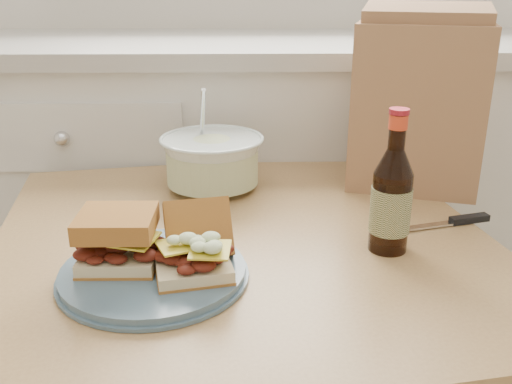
{
  "coord_description": "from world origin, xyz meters",
  "views": [
    {
      "loc": [
        -0.08,
        0.12,
        1.1
      ],
      "look_at": [
        -0.06,
        0.99,
        0.77
      ],
      "focal_mm": 40.0,
      "sensor_mm": 36.0,
      "label": 1
    }
  ],
  "objects_px": {
    "dining_table": "(243,288)",
    "beer_bottle": "(391,199)",
    "plate": "(154,273)",
    "paper_bag": "(418,108)",
    "coleslaw_bowl": "(212,163)"
  },
  "relations": [
    {
      "from": "dining_table",
      "to": "beer_bottle",
      "type": "distance_m",
      "value": 0.3
    },
    {
      "from": "beer_bottle",
      "to": "plate",
      "type": "bearing_deg",
      "value": -165.82
    },
    {
      "from": "paper_bag",
      "to": "dining_table",
      "type": "bearing_deg",
      "value": -128.05
    },
    {
      "from": "dining_table",
      "to": "paper_bag",
      "type": "relative_size",
      "value": 2.88
    },
    {
      "from": "dining_table",
      "to": "coleslaw_bowl",
      "type": "distance_m",
      "value": 0.29
    },
    {
      "from": "plate",
      "to": "dining_table",
      "type": "bearing_deg",
      "value": 47.26
    },
    {
      "from": "dining_table",
      "to": "plate",
      "type": "relative_size",
      "value": 3.54
    },
    {
      "from": "coleslaw_bowl",
      "to": "beer_bottle",
      "type": "height_order",
      "value": "beer_bottle"
    },
    {
      "from": "dining_table",
      "to": "beer_bottle",
      "type": "xyz_separation_m",
      "value": [
        0.23,
        -0.05,
        0.19
      ]
    },
    {
      "from": "coleslaw_bowl",
      "to": "paper_bag",
      "type": "relative_size",
      "value": 0.64
    },
    {
      "from": "dining_table",
      "to": "beer_bottle",
      "type": "bearing_deg",
      "value": -22.81
    },
    {
      "from": "beer_bottle",
      "to": "coleslaw_bowl",
      "type": "bearing_deg",
      "value": 136.57
    },
    {
      "from": "coleslaw_bowl",
      "to": "paper_bag",
      "type": "height_order",
      "value": "paper_bag"
    },
    {
      "from": "beer_bottle",
      "to": "paper_bag",
      "type": "height_order",
      "value": "paper_bag"
    },
    {
      "from": "beer_bottle",
      "to": "paper_bag",
      "type": "xyz_separation_m",
      "value": [
        0.12,
        0.3,
        0.08
      ]
    }
  ]
}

